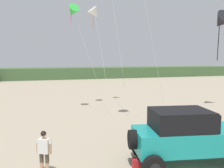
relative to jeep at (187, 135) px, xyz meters
name	(u,v)px	position (x,y,z in m)	size (l,w,h in m)	color
dune_ridge	(56,73)	(-1.68, 47.00, 0.01)	(90.00, 8.88, 2.42)	#426038
jeep	(187,135)	(0.00, 0.00, 0.00)	(5.00, 3.09, 2.26)	teal
person_watching	(44,150)	(-5.61, 0.78, -0.26)	(0.57, 0.43, 1.67)	tan
cooler_box	(140,164)	(-2.03, 0.13, -1.01)	(0.56, 0.36, 0.38)	#B21E23
kite_pink_ribbon	(73,11)	(-2.88, 11.70, 6.95)	(3.00, 2.85, 8.76)	green
kite_purple_stunt	(95,13)	(-0.70, 13.19, 7.21)	(1.53, 5.46, 9.09)	white
kite_orange_streamer	(221,22)	(5.43, 4.47, 5.46)	(1.45, 2.61, 7.48)	black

